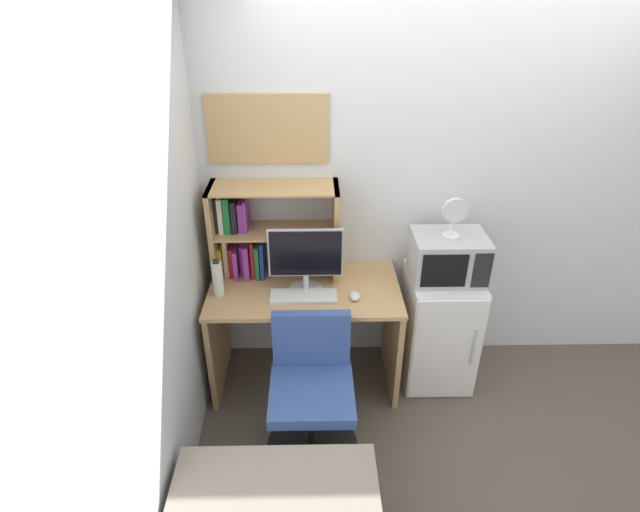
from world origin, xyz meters
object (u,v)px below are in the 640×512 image
Objects in this scene: computer_mouse at (355,296)px; desk_fan at (454,215)px; water_bottle at (218,278)px; keyboard at (304,296)px; microwave at (448,257)px; monitor at (306,259)px; mini_fridge at (438,327)px; wall_corkboard at (268,129)px; hutch_bookshelf at (256,232)px; desk_chair at (312,397)px.

computer_mouse is 0.78m from desk_fan.
desk_fan is at bearing 4.19° from water_bottle.
microwave is at bearing 9.84° from keyboard.
monitor is at bearing -174.57° from microwave.
wall_corkboard is at bearing 165.80° from mini_fridge.
wall_corkboard reaches higher than monitor.
keyboard is 1.67× the size of water_bottle.
mini_fridge is at bearing 5.24° from monitor.
keyboard is 1.01m from mini_fridge.
monitor is 0.82m from wall_corkboard.
hutch_bookshelf is 1.41m from mini_fridge.
water_bottle is 1.54m from mini_fridge.
water_bottle is (-0.22, -0.27, -0.18)m from hutch_bookshelf.
monitor reaches higher than desk_chair.
mini_fridge is 0.95× the size of desk_chair.
water_bottle is at bearing -175.81° from desk_fan.
hutch_bookshelf is at bearing 152.07° from computer_mouse.
monitor reaches higher than computer_mouse.
wall_corkboard is at bearing 165.68° from desk_fan.
water_bottle is at bearing 174.82° from keyboard.
keyboard is at bearing -102.32° from monitor.
mini_fridge is (1.23, -0.16, -0.66)m from hutch_bookshelf.
microwave is at bearing 89.83° from mini_fridge.
desk_chair is (0.03, -0.52, -0.64)m from monitor.
desk_chair is at bearing -145.51° from mini_fridge.
monitor is 0.62× the size of wall_corkboard.
water_bottle reaches higher than computer_mouse.
desk_fan is at bearing -104.01° from microwave.
water_bottle reaches higher than keyboard.
water_bottle is 0.30× the size of mini_fridge.
desk_chair is (-0.88, -0.60, -0.04)m from mini_fridge.
hutch_bookshelf is 8.10× the size of computer_mouse.
hutch_bookshelf is 3.17× the size of desk_fan.
water_bottle is 0.33× the size of wall_corkboard.
desk_chair is at bearing -86.64° from monitor.
keyboard is at bearing 177.71° from computer_mouse.
desk_fan reaches higher than water_bottle.
desk_fan is 0.35× the size of wall_corkboard.
monitor is 0.83m from desk_chair.
microwave reaches higher than water_bottle.
hutch_bookshelf is at bearing 172.61° from microwave.
wall_corkboard is at bearing 121.38° from monitor.
microwave is (0.60, 0.17, 0.18)m from computer_mouse.
mini_fridge is at bearing 34.49° from desk_chair.
desk_fan is at bearing 34.43° from desk_chair.
desk_chair is at bearing -84.02° from keyboard.
desk_chair reaches higher than keyboard.
hutch_bookshelf is 1.96× the size of keyboard.
hutch_bookshelf reaches higher than monitor.
desk_fan is at bearing -7.65° from hutch_bookshelf.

